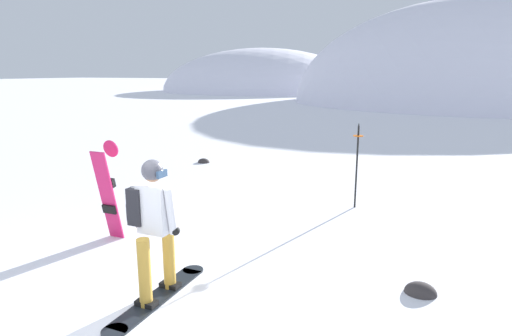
# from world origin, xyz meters

# --- Properties ---
(ground_plane) EXTENTS (300.00, 300.00, 0.00)m
(ground_plane) POSITION_xyz_m (0.00, 0.00, 0.00)
(ground_plane) COLOR white
(ridge_peak_main) EXTENTS (30.16, 27.14, 17.44)m
(ridge_peak_main) POSITION_xyz_m (4.84, 39.15, 0.00)
(ridge_peak_main) COLOR white
(ridge_peak_main) RESTS_ON ground
(ridge_peak_far) EXTENTS (27.90, 25.11, 11.68)m
(ridge_peak_far) POSITION_xyz_m (-20.61, 53.34, 0.00)
(ridge_peak_far) COLOR white
(ridge_peak_far) RESTS_ON ground
(snowboarder_main) EXTENTS (0.64, 1.84, 1.71)m
(snowboarder_main) POSITION_xyz_m (-0.01, 0.78, 0.92)
(snowboarder_main) COLOR black
(snowboarder_main) RESTS_ON ground
(spare_snowboard) EXTENTS (0.28, 0.36, 1.63)m
(spare_snowboard) POSITION_xyz_m (-1.80, 2.02, 0.83)
(spare_snowboard) COLOR #D11E5B
(spare_snowboard) RESTS_ON ground
(piste_marker_near) EXTENTS (0.20, 0.20, 1.72)m
(piste_marker_near) POSITION_xyz_m (1.52, 5.33, 0.99)
(piste_marker_near) COLOR black
(piste_marker_near) RESTS_ON ground
(rock_dark) EXTENTS (0.39, 0.33, 0.28)m
(rock_dark) POSITION_xyz_m (2.94, 2.16, 0.00)
(rock_dark) COLOR #383333
(rock_dark) RESTS_ON ground
(rock_mid) EXTENTS (0.36, 0.31, 0.26)m
(rock_mid) POSITION_xyz_m (-3.52, 7.95, 0.00)
(rock_mid) COLOR #383333
(rock_mid) RESTS_ON ground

